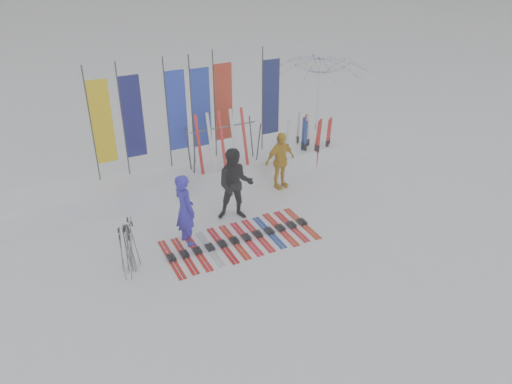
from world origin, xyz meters
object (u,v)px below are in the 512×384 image
ski_rack (224,140)px  tent_canopy (319,97)px  person_black (235,185)px  person_yellow (280,161)px  ski_row (240,239)px  person_blue (185,210)px

ski_rack → tent_canopy: bearing=22.7°
person_black → person_yellow: 2.14m
person_yellow → ski_row: size_ratio=0.46×
person_yellow → ski_row: bearing=-146.3°
person_black → person_yellow: bearing=51.5°
ski_row → person_blue: bearing=156.5°
tent_canopy → ski_rack: bearing=-157.3°
person_blue → ski_row: (1.19, -0.52, -0.88)m
person_black → ski_rack: size_ratio=0.96×
person_black → ski_row: size_ratio=0.53×
person_yellow → ski_rack: 1.73m
ski_row → person_black: bearing=71.1°
ski_row → ski_rack: size_ratio=1.82×
person_black → person_yellow: size_ratio=1.14×
person_blue → tent_canopy: tent_canopy is taller
tent_canopy → ski_row: bearing=-137.6°
tent_canopy → ski_row: (-5.36, -4.89, -1.47)m
ski_row → ski_rack: (0.90, 3.03, 1.35)m
person_blue → ski_row: size_ratio=0.49×
ski_rack → person_black: bearing=-105.4°
person_black → person_blue: bearing=-137.8°
person_blue → person_yellow: (3.43, 1.54, -0.06)m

